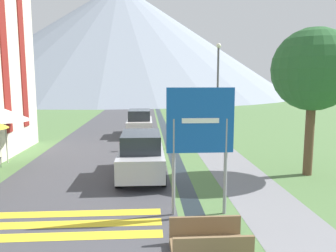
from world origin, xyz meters
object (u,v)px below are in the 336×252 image
(footbridge, at_px, (209,244))
(parked_car_near, at_px, (141,155))
(cafe_umbrella_rear_white, at_px, (5,115))
(streetlamp, at_px, (218,87))
(road_sign, at_px, (200,132))
(parked_car_far, at_px, (140,123))
(tree_by_path, at_px, (313,70))

(footbridge, distance_m, parked_car_near, 6.21)
(parked_car_near, bearing_deg, cafe_umbrella_rear_white, 157.12)
(parked_car_near, height_order, streetlamp, streetlamp)
(road_sign, height_order, parked_car_far, road_sign)
(tree_by_path, bearing_deg, road_sign, -143.77)
(road_sign, relative_size, parked_car_near, 0.87)
(footbridge, height_order, parked_car_far, parked_car_far)
(road_sign, distance_m, parked_car_far, 13.97)
(streetlamp, distance_m, tree_by_path, 6.53)
(road_sign, xyz_separation_m, tree_by_path, (5.06, 3.71, 1.82))
(road_sign, xyz_separation_m, streetlamp, (2.56, 9.69, 1.04))
(cafe_umbrella_rear_white, xyz_separation_m, streetlamp, (10.58, 3.24, 1.18))
(parked_car_far, height_order, tree_by_path, tree_by_path)
(tree_by_path, bearing_deg, parked_car_far, 125.18)
(road_sign, bearing_deg, parked_car_near, 114.42)
(tree_by_path, bearing_deg, footbridge, -131.46)
(parked_car_near, distance_m, tree_by_path, 7.55)
(cafe_umbrella_rear_white, height_order, streetlamp, streetlamp)
(footbridge, xyz_separation_m, parked_car_near, (-1.60, 5.96, 0.68))
(streetlamp, bearing_deg, parked_car_far, 138.47)
(footbridge, relative_size, tree_by_path, 0.29)
(road_sign, bearing_deg, footbridge, -93.28)
(parked_car_far, height_order, cafe_umbrella_rear_white, cafe_umbrella_rear_white)
(streetlamp, height_order, tree_by_path, streetlamp)
(parked_car_far, distance_m, tree_by_path, 12.72)
(parked_car_near, distance_m, parked_car_far, 9.95)
(footbridge, bearing_deg, parked_car_near, 105.04)
(cafe_umbrella_rear_white, bearing_deg, road_sign, -38.84)
(footbridge, distance_m, parked_car_far, 16.03)
(footbridge, xyz_separation_m, parked_car_far, (-1.89, 15.91, 0.68))
(road_sign, xyz_separation_m, parked_car_near, (-1.72, 3.80, -1.50))
(cafe_umbrella_rear_white, bearing_deg, parked_car_near, -22.88)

